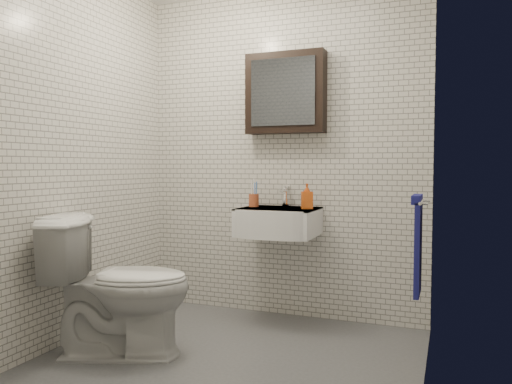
# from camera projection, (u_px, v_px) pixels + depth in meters

# --- Properties ---
(ground) EXTENTS (2.20, 2.00, 0.01)m
(ground) POSITION_uv_depth(u_px,v_px,m) (229.00, 359.00, 2.97)
(ground) COLOR #4E5056
(ground) RESTS_ON ground
(room_shell) EXTENTS (2.22, 2.02, 2.51)m
(room_shell) POSITION_uv_depth(u_px,v_px,m) (228.00, 112.00, 2.89)
(room_shell) COLOR silver
(room_shell) RESTS_ON ground
(washbasin) EXTENTS (0.55, 0.50, 0.20)m
(washbasin) POSITION_uv_depth(u_px,v_px,m) (277.00, 221.00, 3.59)
(washbasin) COLOR white
(washbasin) RESTS_ON room_shell
(faucet) EXTENTS (0.06, 0.20, 0.15)m
(faucet) POSITION_uv_depth(u_px,v_px,m) (285.00, 197.00, 3.77)
(faucet) COLOR silver
(faucet) RESTS_ON washbasin
(mirror_cabinet) EXTENTS (0.60, 0.15, 0.60)m
(mirror_cabinet) POSITION_uv_depth(u_px,v_px,m) (286.00, 93.00, 3.72)
(mirror_cabinet) COLOR black
(mirror_cabinet) RESTS_ON room_shell
(towel_rail) EXTENTS (0.09, 0.30, 0.58)m
(towel_rail) POSITION_uv_depth(u_px,v_px,m) (418.00, 241.00, 2.88)
(towel_rail) COLOR silver
(towel_rail) RESTS_ON room_shell
(toothbrush_cup) EXTENTS (0.09, 0.09, 0.21)m
(toothbrush_cup) POSITION_uv_depth(u_px,v_px,m) (254.00, 200.00, 3.75)
(toothbrush_cup) COLOR #B24F2C
(toothbrush_cup) RESTS_ON washbasin
(soap_bottle) EXTENTS (0.11, 0.11, 0.18)m
(soap_bottle) POSITION_uv_depth(u_px,v_px,m) (307.00, 196.00, 3.56)
(soap_bottle) COLOR #FF591A
(soap_bottle) RESTS_ON washbasin
(toilet) EXTENTS (0.96, 0.75, 0.86)m
(toilet) POSITION_uv_depth(u_px,v_px,m) (120.00, 285.00, 3.04)
(toilet) COLOR white
(toilet) RESTS_ON ground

